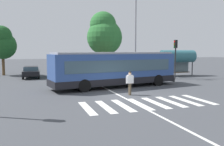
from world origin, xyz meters
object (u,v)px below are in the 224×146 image
Objects in this scene: parked_car_teal at (56,71)px; parked_car_white at (139,69)px; pedestrian_crossing_street at (130,82)px; parked_car_silver at (121,69)px; traffic_light_far_corner at (175,53)px; parked_car_charcoal at (77,70)px; background_tree_right at (104,34)px; twin_arm_street_lamp at (136,24)px; city_transit_bus at (115,69)px; bus_stop_shelter at (178,57)px; parked_car_red at (100,70)px; background_tree_left at (2,43)px; parked_car_black at (31,71)px.

parked_car_white is (10.95, -0.46, 0.00)m from parked_car_teal.
pedestrian_crossing_street is 14.37m from parked_car_teal.
parked_car_silver is 7.58m from traffic_light_far_corner.
parked_car_charcoal is (2.62, -0.10, 0.00)m from parked_car_teal.
parked_car_silver is at bearing -4.64° from parked_car_teal.
parked_car_white is at bearing -46.66° from background_tree_right.
pedestrian_crossing_street is 0.39× the size of traffic_light_far_corner.
parked_car_white is at bearing -2.50° from parked_car_charcoal.
parked_car_white is at bearing 56.80° from twin_arm_street_lamp.
traffic_light_far_corner reaches higher than parked_car_white.
bus_stop_shelter is (10.48, 6.23, 0.83)m from city_transit_bus.
traffic_light_far_corner is (8.23, 3.29, 1.36)m from city_transit_bus.
bus_stop_shelter is (14.72, -3.63, 1.65)m from parked_car_teal.
traffic_light_far_corner is at bearing -127.44° from bus_stop_shelter.
parked_car_charcoal is at bearing 146.70° from traffic_light_far_corner.
parked_car_teal is 14.26m from traffic_light_far_corner.
parked_car_red is 0.44× the size of twin_arm_street_lamp.
twin_arm_street_lamp is at bearing -36.74° from parked_car_red.
parked_car_red and parked_car_white have the same top height.
pedestrian_crossing_street is 0.37× the size of bus_stop_shelter.
twin_arm_street_lamp is 17.17m from background_tree_left.
parked_car_silver is 7.31m from bus_stop_shelter.
pedestrian_crossing_street is at bearing -84.35° from parked_car_charcoal.
parked_car_teal is 0.99× the size of bus_stop_shelter.
parked_car_teal is 1.01× the size of parked_car_white.
twin_arm_street_lamp is (0.78, -2.72, 5.53)m from parked_car_silver.
parked_car_black and parked_car_white have the same top height.
parked_car_teal is 10.96m from parked_car_white.
traffic_light_far_corner is (15.27, -6.51, 2.18)m from parked_car_black.
twin_arm_street_lamp is (-3.44, 3.18, 3.35)m from traffic_light_far_corner.
twin_arm_street_lamp reaches higher than parked_car_red.
parked_car_red is at bearing -6.88° from parked_car_teal.
parked_car_teal is 9.36m from background_tree_right.
pedestrian_crossing_street is 18.20m from background_tree_right.
bus_stop_shelter is (6.47, -2.96, 1.65)m from parked_car_silver.
parked_car_silver is at bearing -175.55° from parked_car_white.
parked_car_red is at bearing -4.11° from parked_car_black.
parked_car_charcoal is 9.09m from twin_arm_street_lamp.
parked_car_black and parked_car_silver have the same top height.
parked_car_black and parked_car_charcoal have the same top height.
parked_car_teal is at bearing 173.12° from parked_car_red.
background_tree_right is at bearing 65.88° from parked_car_red.
parked_car_teal is 0.44× the size of twin_arm_street_lamp.
city_transit_bus is 9.93m from parked_car_charcoal.
background_tree_left reaches higher than parked_car_teal.
parked_car_silver is (4.01, 9.19, -0.82)m from city_transit_bus.
parked_car_charcoal is 0.52× the size of background_tree_right.
twin_arm_street_lamp reaches higher than parked_car_charcoal.
city_transit_bus is 17.69m from background_tree_left.
traffic_light_far_corner is at bearing -54.41° from parked_car_silver.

